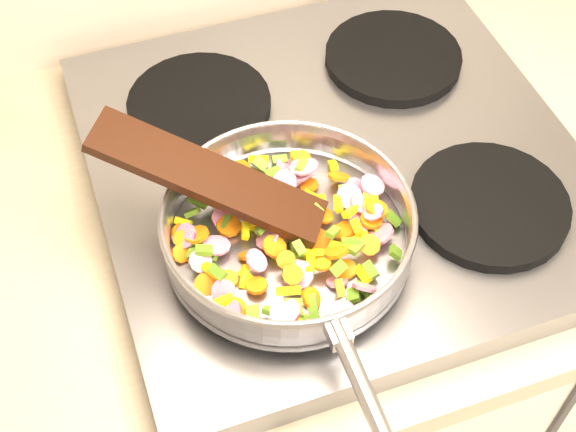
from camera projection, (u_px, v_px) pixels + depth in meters
name	position (u px, v px, depth m)	size (l,w,h in m)	color
cooktop	(336.00, 167.00, 1.03)	(0.60, 0.60, 0.04)	#939399
grate_fl	(266.00, 270.00, 0.90)	(0.19, 0.19, 0.02)	black
grate_fr	(489.00, 205.00, 0.95)	(0.19, 0.19, 0.02)	black
grate_bl	(199.00, 104.00, 1.06)	(0.19, 0.19, 0.02)	black
grate_br	(393.00, 57.00, 1.12)	(0.19, 0.19, 0.02)	black
saute_pan	(289.00, 228.00, 0.88)	(0.32, 0.49, 0.06)	#9E9EA5
vegetable_heap	(287.00, 237.00, 0.89)	(0.27, 0.27, 0.04)	#C3135F
wooden_spatula	(209.00, 177.00, 0.88)	(0.27, 0.06, 0.01)	black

